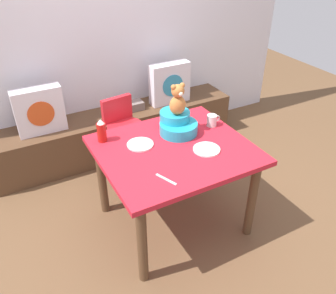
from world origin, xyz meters
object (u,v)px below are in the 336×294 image
dining_table (174,160)px  coffee_mug (212,120)px  book_stack (134,106)px  pillow_floral_left (39,111)px  teddy_bear (178,100)px  infant_seat_teal (177,124)px  pillow_floral_right (170,83)px  ketchup_bottle (102,131)px  highchair (125,128)px  dinner_plate_far (207,149)px  dinner_plate_near (140,144)px

dining_table → coffee_mug: size_ratio=9.25×
book_stack → pillow_floral_left: bearing=-178.7°
teddy_bear → dining_table: bearing=-124.6°
pillow_floral_left → infant_seat_teal: (0.88, -1.03, 0.13)m
pillow_floral_right → ketchup_bottle: ketchup_bottle is taller
coffee_mug → dining_table: bearing=-161.0°
pillow_floral_left → highchair: (0.66, -0.42, -0.16)m
ketchup_bottle → coffee_mug: ketchup_bottle is taller
ketchup_bottle → dinner_plate_far: ketchup_bottle is taller
infant_seat_teal → teddy_bear: bearing=-90.0°
book_stack → dining_table: size_ratio=0.18×
dinner_plate_near → coffee_mug: bearing=-0.4°
dining_table → pillow_floral_left: bearing=121.4°
infant_seat_teal → pillow_floral_left: bearing=130.6°
dining_table → infant_seat_teal: 0.30m
infant_seat_teal → dinner_plate_near: (-0.34, -0.04, -0.07)m
pillow_floral_right → coffee_mug: size_ratio=3.67×
pillow_floral_right → infant_seat_teal: (-0.49, -1.03, 0.13)m
highchair → infant_seat_teal: size_ratio=2.39×
coffee_mug → infant_seat_teal: bearing=171.6°
teddy_bear → ketchup_bottle: 0.62m
pillow_floral_left → pillow_floral_right: (1.37, 0.00, 0.00)m
teddy_bear → pillow_floral_right: bearing=64.5°
pillow_floral_left → infant_seat_teal: bearing=-49.4°
highchair → teddy_bear: teddy_bear is taller
teddy_bear → dinner_plate_near: 0.44m
highchair → ketchup_bottle: bearing=-127.6°
pillow_floral_right → infant_seat_teal: same height
teddy_bear → pillow_floral_left: bearing=130.6°
pillow_floral_left → dinner_plate_near: bearing=-63.2°
pillow_floral_right → dinner_plate_near: 1.35m
dining_table → ketchup_bottle: (-0.44, 0.35, 0.20)m
ketchup_bottle → coffee_mug: bearing=-12.8°
infant_seat_teal → dinner_plate_near: bearing=-173.2°
ketchup_bottle → infant_seat_teal: bearing=-15.0°
teddy_bear → ketchup_bottle: bearing=165.0°
dinner_plate_near → highchair: bearing=79.1°
pillow_floral_left → dinner_plate_far: (0.94, -1.36, 0.07)m
pillow_floral_right → dinner_plate_near: bearing=-127.9°
highchair → teddy_bear: 0.82m
highchair → ketchup_bottle: (-0.35, -0.46, 0.31)m
dinner_plate_near → pillow_floral_right: bearing=52.1°
dining_table → highchair: bearing=95.8°
ketchup_bottle → coffee_mug: (0.87, -0.20, -0.04)m
infant_seat_teal → teddy_bear: teddy_bear is taller
book_stack → ketchup_bottle: (-0.63, -0.89, 0.32)m
pillow_floral_left → highchair: bearing=-32.0°
pillow_floral_right → dinner_plate_far: 1.43m
book_stack → teddy_bear: teddy_bear is taller
dinner_plate_near → dinner_plate_far: size_ratio=1.00×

